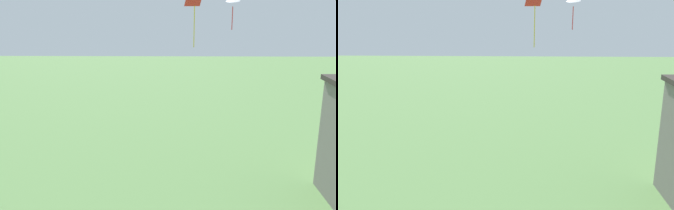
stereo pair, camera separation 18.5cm
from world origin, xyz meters
TOP-DOWN VIEW (x-y plane):
  - kite_white_delta at (3.59, 17.58)m, footprint 1.08×1.07m
  - kite_red_diamond at (1.37, 17.33)m, footprint 1.19×1.05m

SIDE VIEW (x-z plane):
  - kite_white_delta at x=3.59m, z-range 8.24..10.00m
  - kite_red_diamond at x=1.37m, z-range 7.39..10.89m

